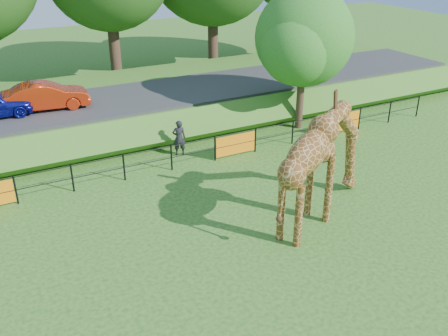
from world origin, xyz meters
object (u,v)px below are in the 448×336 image
Objects in this scene: visitor at (179,138)px; tree_east at (305,41)px; giraffe at (323,165)px; car_red at (46,96)px.

visitor is 0.24× the size of tree_east.
giraffe is 13.56m from car_red.
car_red is 2.42× the size of visitor.
giraffe reaches higher than visitor.
visitor is at bearing -176.95° from tree_east.
giraffe is 7.47m from visitor.
visitor is 7.56m from tree_east.
car_red is 12.29m from tree_east.
tree_east reaches higher than giraffe.
visitor is (4.57, -4.72, -1.26)m from car_red.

